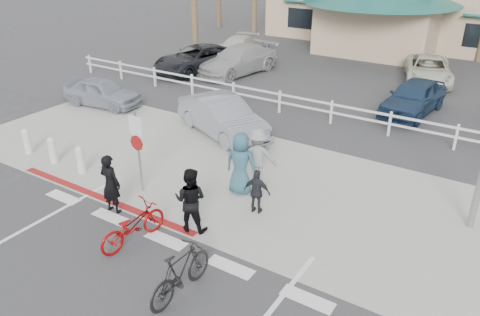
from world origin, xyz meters
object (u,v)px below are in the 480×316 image
Objects in this scene: car_white_sedan at (222,117)px; car_red_compact at (102,92)px; sign_post at (138,148)px; bike_black at (181,273)px; bike_red at (133,225)px.

car_white_sedan is 6.52m from car_red_compact.
sign_post is 0.64× the size of car_white_sedan.
bike_black is 0.53× the size of car_red_compact.
sign_post is at bearing -131.95° from car_red_compact.
sign_post is 2.83m from bike_red.
sign_post reaches higher than bike_black.
car_white_sedan is (-4.32, 7.88, 0.15)m from bike_black.
bike_black is 13.32m from car_red_compact.
bike_black is at bearing -132.65° from car_red_compact.
sign_post is 4.94m from bike_black.
car_red_compact is (-6.52, -0.13, -0.11)m from car_white_sedan.
sign_post reaches higher than car_red_compact.
car_white_sedan is (-2.10, 7.05, 0.22)m from bike_red.
sign_post is at bearing -43.65° from bike_red.
car_red_compact is at bearing 113.81° from car_white_sedan.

